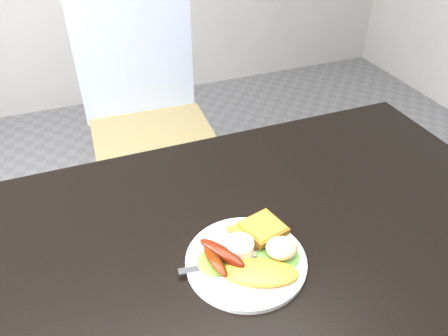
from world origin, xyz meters
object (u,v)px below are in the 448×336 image
(dining_table, at_px, (274,238))
(person, at_px, (325,77))
(plate, at_px, (246,261))
(dining_chair, at_px, (154,139))

(dining_table, distance_m, person, 0.61)
(dining_table, height_order, plate, plate)
(dining_chair, xyz_separation_m, plate, (-0.02, -0.98, 0.31))
(dining_table, bearing_deg, dining_chair, 94.26)
(dining_chair, bearing_deg, plate, -88.82)
(person, bearing_deg, plate, 24.27)
(dining_table, height_order, person, person)
(dining_chair, bearing_deg, dining_table, -83.15)
(dining_table, bearing_deg, person, 49.34)
(plate, bearing_deg, dining_table, 32.51)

